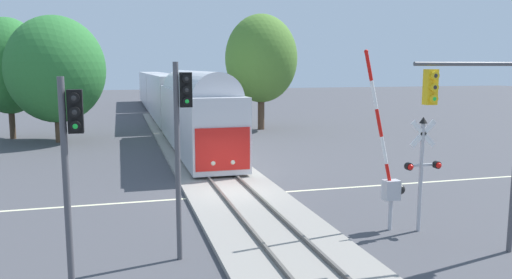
% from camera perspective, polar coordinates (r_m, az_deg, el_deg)
% --- Properties ---
extents(ground_plane, '(220.00, 220.00, 0.00)m').
position_cam_1_polar(ground_plane, '(22.72, -2.41, -6.37)').
color(ground_plane, '#47474C').
extents(road_centre_stripe, '(44.00, 0.20, 0.01)m').
position_cam_1_polar(road_centre_stripe, '(22.72, -2.41, -6.36)').
color(road_centre_stripe, beige).
rests_on(road_centre_stripe, ground).
extents(railway_track, '(4.40, 80.00, 0.32)m').
position_cam_1_polar(railway_track, '(22.70, -2.41, -6.13)').
color(railway_track, gray).
rests_on(railway_track, ground).
extents(commuter_train, '(3.04, 62.83, 5.16)m').
position_cam_1_polar(commuter_train, '(53.72, -10.08, 4.93)').
color(commuter_train, silver).
rests_on(commuter_train, railway_track).
extents(crossing_gate_near, '(1.74, 0.40, 6.31)m').
position_cam_1_polar(crossing_gate_near, '(18.14, 14.94, -3.91)').
color(crossing_gate_near, '#B7B7BC').
rests_on(crossing_gate_near, ground).
extents(crossing_signal_mast, '(1.36, 0.44, 4.05)m').
position_cam_1_polar(crossing_signal_mast, '(18.23, 18.36, -2.48)').
color(crossing_signal_mast, '#B2B2B7').
rests_on(crossing_signal_mast, ground).
extents(traffic_signal_median, '(0.53, 0.38, 5.88)m').
position_cam_1_polar(traffic_signal_median, '(14.69, -8.47, 1.12)').
color(traffic_signal_median, '#4C4C51').
rests_on(traffic_signal_median, ground).
extents(traffic_signal_near_right, '(4.10, 0.38, 6.07)m').
position_cam_1_polar(traffic_signal_near_right, '(16.35, 25.32, 3.35)').
color(traffic_signal_near_right, '#4C4C51').
rests_on(traffic_signal_near_right, ground).
extents(traffic_signal_near_left, '(0.53, 0.38, 5.52)m').
position_cam_1_polar(traffic_signal_near_left, '(12.35, -20.32, -1.74)').
color(traffic_signal_near_left, '#4C4C51').
rests_on(traffic_signal_near_left, ground).
extents(oak_behind_train, '(7.31, 7.31, 9.57)m').
position_cam_1_polar(oak_behind_train, '(41.03, -21.81, 7.40)').
color(oak_behind_train, brown).
rests_on(oak_behind_train, ground).
extents(pine_left_background, '(5.64, 5.64, 9.60)m').
position_cam_1_polar(pine_left_background, '(44.50, -26.36, 7.50)').
color(pine_left_background, '#4C3828').
rests_on(pine_left_background, ground).
extents(elm_centre_background, '(6.57, 6.57, 10.48)m').
position_cam_1_polar(elm_centre_background, '(46.12, 0.59, 9.18)').
color(elm_centre_background, '#4C3828').
rests_on(elm_centre_background, ground).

